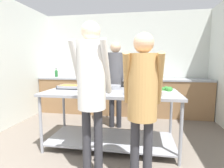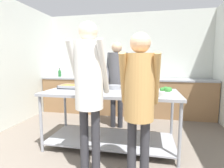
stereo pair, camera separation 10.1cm
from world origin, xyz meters
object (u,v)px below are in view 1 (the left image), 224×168
object	(u,v)px
guest_serving_left	(143,93)
plate_stack	(86,92)
guest_serving_right	(92,82)
broccoli_bowl	(167,92)
sauce_pan	(115,87)
serving_tray_roast	(139,92)
cook_behind_counter	(115,75)
water_bottle	(56,73)
serving_tray_vegetables	(72,87)

from	to	relation	value
guest_serving_left	plate_stack	bearing A→B (deg)	145.33
guest_serving_right	broccoli_bowl	bearing A→B (deg)	30.12
sauce_pan	serving_tray_roast	xyz separation A→B (m)	(0.42, -0.34, -0.01)
cook_behind_counter	water_bottle	bearing A→B (deg)	149.57
sauce_pan	cook_behind_counter	world-z (taller)	cook_behind_counter
serving_tray_vegetables	guest_serving_left	size ratio (longest dim) A/B	0.27
sauce_pan	guest_serving_right	bearing A→B (deg)	-96.54
guest_serving_left	guest_serving_right	bearing A→B (deg)	174.04
plate_stack	cook_behind_counter	world-z (taller)	cook_behind_counter
cook_behind_counter	sauce_pan	bearing A→B (deg)	-82.85
sauce_pan	broccoli_bowl	distance (m)	0.91
serving_tray_vegetables	guest_serving_left	distance (m)	1.57
serving_tray_roast	water_bottle	world-z (taller)	water_bottle
guest_serving_left	guest_serving_right	distance (m)	0.58
serving_tray_vegetables	broccoli_bowl	distance (m)	1.59
guest_serving_left	serving_tray_vegetables	bearing A→B (deg)	139.90
sauce_pan	serving_tray_roast	bearing A→B (deg)	-39.19
sauce_pan	cook_behind_counter	xyz separation A→B (m)	(-0.08, 0.61, 0.15)
serving_tray_vegetables	cook_behind_counter	distance (m)	0.93
serving_tray_roast	cook_behind_counter	world-z (taller)	cook_behind_counter
plate_stack	guest_serving_left	distance (m)	0.99
serving_tray_roast	water_bottle	size ratio (longest dim) A/B	1.74
sauce_pan	serving_tray_vegetables	bearing A→B (deg)	-177.78
broccoli_bowl	serving_tray_roast	bearing A→B (deg)	162.94
guest_serving_right	serving_tray_roast	bearing A→B (deg)	50.15
sauce_pan	water_bottle	distance (m)	2.56
serving_tray_vegetables	serving_tray_roast	bearing A→B (deg)	-15.12
serving_tray_roast	broccoli_bowl	world-z (taller)	broccoli_bowl
guest_serving_left	cook_behind_counter	bearing A→B (deg)	108.03
plate_stack	sauce_pan	xyz separation A→B (m)	(0.35, 0.48, 0.02)
serving_tray_vegetables	sauce_pan	world-z (taller)	sauce_pan
sauce_pan	guest_serving_left	xyz separation A→B (m)	(0.46, -1.04, 0.10)
serving_tray_vegetables	sauce_pan	distance (m)	0.74
sauce_pan	cook_behind_counter	size ratio (longest dim) A/B	0.21
serving_tray_vegetables	broccoli_bowl	size ratio (longest dim) A/B	1.73
water_bottle	cook_behind_counter	bearing A→B (deg)	-30.43
sauce_pan	water_bottle	xyz separation A→B (m)	(-1.92, 1.69, 0.11)
guest_serving_right	cook_behind_counter	xyz separation A→B (m)	(0.04, 1.59, -0.04)
plate_stack	water_bottle	size ratio (longest dim) A/B	1.11
sauce_pan	plate_stack	bearing A→B (deg)	-126.26
broccoli_bowl	water_bottle	size ratio (longest dim) A/B	1.10
serving_tray_vegetables	plate_stack	world-z (taller)	serving_tray_vegetables
serving_tray_roast	cook_behind_counter	xyz separation A→B (m)	(-0.50, 0.95, 0.16)
serving_tray_vegetables	guest_serving_right	world-z (taller)	guest_serving_right
serving_tray_vegetables	water_bottle	xyz separation A→B (m)	(-1.18, 1.72, 0.12)
broccoli_bowl	cook_behind_counter	size ratio (longest dim) A/B	0.15
guest_serving_right	water_bottle	xyz separation A→B (m)	(-1.80, 2.67, -0.08)
sauce_pan	serving_tray_roast	distance (m)	0.54
serving_tray_vegetables	guest_serving_right	xyz separation A→B (m)	(0.63, -0.95, 0.20)
serving_tray_vegetables	guest_serving_right	size ratio (longest dim) A/B	0.25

